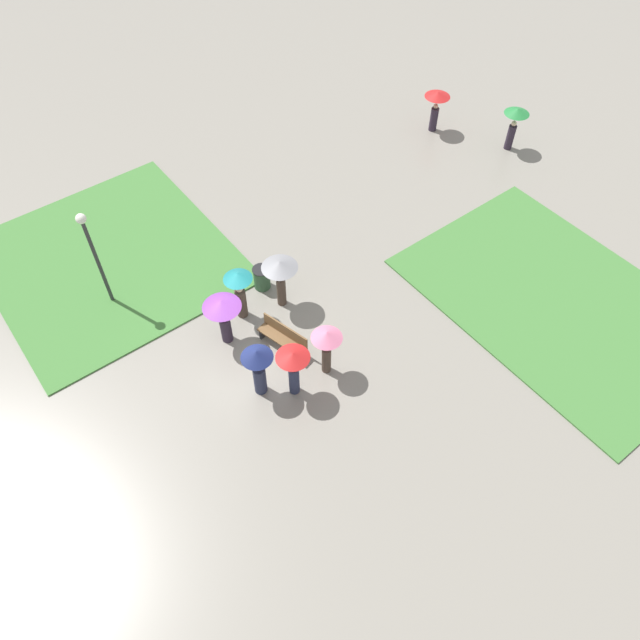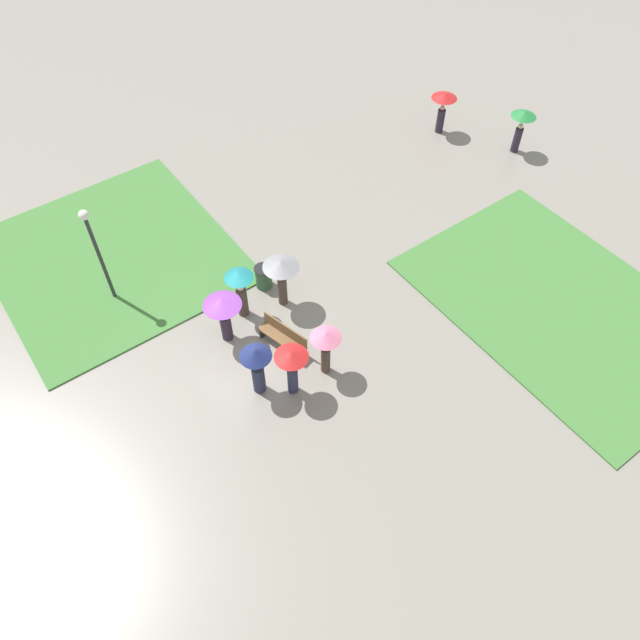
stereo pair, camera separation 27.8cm
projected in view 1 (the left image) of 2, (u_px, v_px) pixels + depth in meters
The scene contains 14 objects.
ground_plane at pixel (241, 345), 19.80m from camera, with size 90.00×90.00×0.00m, color gray.
lawn_patch_near at pixel (109, 260), 22.14m from camera, with size 8.32×7.85×0.06m.
lawn_patch_far at pixel (557, 300), 20.95m from camera, with size 9.81×6.84×0.06m.
park_bench at pixel (283, 337), 19.41m from camera, with size 1.78×0.85×0.90m.
lamp_post at pixel (92, 247), 19.06m from camera, with size 0.32×0.32×3.79m.
trash_bin at pixel (262, 278), 21.06m from camera, with size 0.60×0.60×0.84m.
crowd_person_navy at pixel (258, 365), 17.72m from camera, with size 0.94×0.94×1.94m.
crowd_person_grey at pixel (280, 272), 19.75m from camera, with size 1.18×1.18×1.94m.
crowd_person_red at pixel (293, 365), 17.69m from camera, with size 1.00×1.00×1.88m.
crowd_person_teal at pixel (239, 287), 19.55m from camera, with size 0.93×0.93×1.98m.
crowd_person_purple at pixel (223, 311), 18.86m from camera, with size 1.20×1.20×1.84m.
crowd_person_pink at pixel (327, 342), 18.12m from camera, with size 0.94×0.94×1.86m.
lone_walker_far_path at pixel (436, 103), 26.23m from camera, with size 1.08×1.08×1.79m.
lone_walker_mid_plaza at pixel (515, 120), 25.33m from camera, with size 1.02×1.02×1.87m.
Camera 1 is at (10.98, -5.22, 15.85)m, focal length 35.00 mm.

